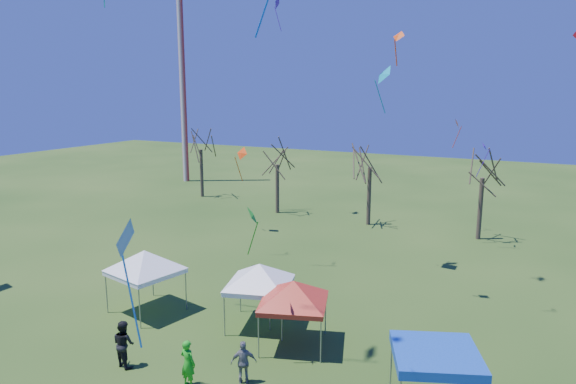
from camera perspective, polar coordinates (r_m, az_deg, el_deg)
name	(u,v)px	position (r m, az deg, el deg)	size (l,w,h in m)	color
ground	(221,384)	(20.24, -7.41, -20.41)	(140.00, 140.00, 0.00)	#224315
radio_mast	(182,73)	(61.28, -11.67, 12.81)	(0.70, 0.70, 25.00)	silver
tree_0	(200,132)	(51.82, -9.72, 6.55)	(3.83, 3.83, 8.44)	#3D2D21
tree_1	(277,147)	(44.20, -1.21, 5.01)	(3.42, 3.42, 7.54)	#3D2D21
tree_2	(371,146)	(40.64, 9.16, 5.03)	(3.71, 3.71, 8.18)	#3D2D21
tree_3	(484,156)	(38.63, 20.96, 3.80)	(3.59, 3.59, 7.91)	#3D2D21
tent_white_west	(144,255)	(25.61, -15.66, -6.71)	(3.95, 3.95, 3.56)	gray
tent_white_mid	(259,268)	(23.28, -3.20, -8.44)	(3.72, 3.72, 3.42)	gray
tent_red	(294,285)	(21.50, 0.64, -10.32)	(3.58, 3.58, 3.33)	gray
tent_blue	(436,356)	(18.40, 16.14, -17.07)	(3.59, 3.59, 2.17)	gray
person_dark	(124,344)	(21.72, -17.79, -15.74)	(0.91, 0.71, 1.86)	black
person_green	(188,363)	(19.88, -11.07, -18.17)	(0.65, 0.43, 1.79)	green
person_grey	(244,362)	(19.85, -4.95, -18.31)	(0.95, 0.40, 1.62)	slate
kite_2	(277,3)	(43.93, -1.25, 20.28)	(0.63, 1.15, 2.76)	#5D1ABA
kite_5	(124,240)	(15.00, -17.74, -5.07)	(0.85, 1.30, 4.02)	blue
kite_13	(242,154)	(38.28, -5.18, 4.25)	(1.14, 0.85, 2.67)	#FF450D
kite_19	(457,124)	(36.85, 18.29, 7.17)	(0.60, 0.81, 2.01)	red
kite_18	(398,37)	(25.53, 12.17, 16.46)	(0.76, 0.64, 1.63)	#F7470D
kite_1	(253,216)	(19.26, -3.91, -2.69)	(0.78, 0.94, 1.86)	green
kite_22	(484,148)	(36.42, 20.98, 4.59)	(0.75, 0.72, 2.35)	#571BC0
kite_11	(384,75)	(30.03, 10.58, 12.70)	(1.47, 1.49, 2.75)	#0CA1B8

